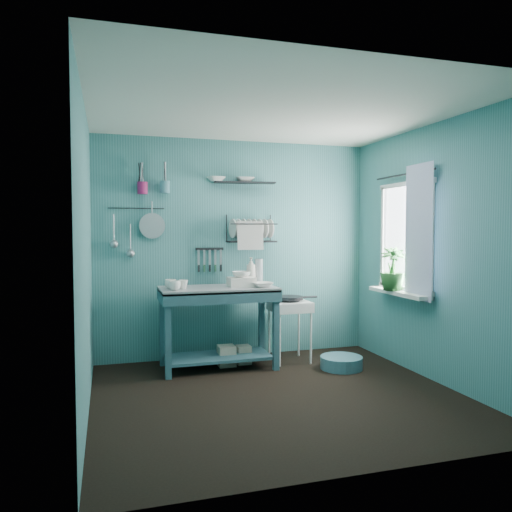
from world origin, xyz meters
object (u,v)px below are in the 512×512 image
object	(u,v)px
mug_right	(171,284)
water_bottle	(259,271)
utensil_cup_magenta	(142,188)
soap_bottle	(251,271)
frying_pan	(290,298)
mug_left	(175,286)
mug_mid	(183,284)
floor_basin	(341,363)
storage_tin_small	(244,355)
dish_rack	(251,228)
hotplate_stand	(290,331)
utensil_cup_teal	(165,187)
storage_tin_large	(226,356)
work_counter	(218,328)
colander	(152,226)
potted_plant	(393,269)
wash_tub	(241,282)

from	to	relation	value
mug_right	water_bottle	bearing A→B (deg)	12.17
mug_right	utensil_cup_magenta	xyz separation A→B (m)	(-0.25, 0.39, 1.01)
soap_bottle	frying_pan	world-z (taller)	soap_bottle
frying_pan	soap_bottle	bearing A→B (deg)	158.50
mug_left	mug_mid	bearing A→B (deg)	45.00
mug_left	frying_pan	world-z (taller)	mug_left
mug_left	floor_basin	size ratio (longest dim) A/B	0.28
mug_right	storage_tin_small	bearing A→B (deg)	5.71
mug_mid	dish_rack	world-z (taller)	dish_rack
soap_bottle	hotplate_stand	world-z (taller)	soap_bottle
mug_mid	frying_pan	distance (m)	1.22
mug_mid	utensil_cup_teal	bearing A→B (deg)	105.56
storage_tin_large	mug_mid	bearing A→B (deg)	-167.09
utensil_cup_teal	mug_mid	bearing A→B (deg)	-74.44
hotplate_stand	frying_pan	size ratio (longest dim) A/B	2.25
work_counter	storage_tin_large	bearing A→B (deg)	22.99
storage_tin_small	mug_right	bearing A→B (deg)	-174.29
storage_tin_small	utensil_cup_teal	bearing A→B (deg)	158.99
mug_right	frying_pan	size ratio (longest dim) A/B	0.41
colander	utensil_cup_teal	bearing A→B (deg)	-12.09
mug_mid	mug_left	bearing A→B (deg)	-135.00
frying_pan	dish_rack	distance (m)	0.90
mug_left	storage_tin_large	xyz separation A→B (m)	(0.58, 0.21, -0.80)
hotplate_stand	storage_tin_large	size ratio (longest dim) A/B	3.07
dish_rack	utensil_cup_teal	distance (m)	1.07
soap_bottle	utensil_cup_magenta	world-z (taller)	utensil_cup_magenta
work_counter	utensil_cup_magenta	size ratio (longest dim) A/B	9.40
work_counter	soap_bottle	bearing A→B (deg)	21.88
mug_left	storage_tin_small	bearing A→B (deg)	17.10
hotplate_stand	dish_rack	distance (m)	1.24
water_bottle	hotplate_stand	size ratio (longest dim) A/B	0.41
mug_right	dish_rack	size ratio (longest dim) A/B	0.22
potted_plant	dish_rack	bearing A→B (deg)	146.54
mug_mid	storage_tin_large	distance (m)	0.94
hotplate_stand	colander	size ratio (longest dim) A/B	2.42
work_counter	mug_left	xyz separation A→B (m)	(-0.48, -0.16, 0.48)
frying_pan	mug_mid	bearing A→B (deg)	-175.23
mug_mid	storage_tin_large	size ratio (longest dim) A/B	0.45
colander	potted_plant	bearing A→B (deg)	-21.32
frying_pan	storage_tin_small	bearing A→B (deg)	175.70
mug_mid	floor_basin	bearing A→B (deg)	-12.18
work_counter	water_bottle	world-z (taller)	water_bottle
wash_tub	frying_pan	bearing A→B (deg)	6.02
wash_tub	utensil_cup_magenta	distance (m)	1.48
water_bottle	colander	distance (m)	1.29
work_counter	soap_bottle	size ratio (longest dim) A/B	4.09
mug_left	potted_plant	size ratio (longest dim) A/B	0.27
water_bottle	floor_basin	bearing A→B (deg)	-41.06
floor_basin	mug_left	bearing A→B (deg)	171.74
mug_mid	utensil_cup_magenta	bearing A→B (deg)	129.16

